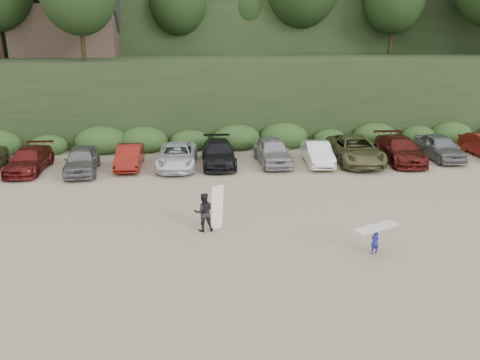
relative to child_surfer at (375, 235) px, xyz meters
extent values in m
plane|color=tan|center=(-4.29, 2.64, -0.75)|extent=(120.00, 120.00, 0.00)
cube|color=black|center=(-4.29, 24.64, 2.25)|extent=(80.00, 14.00, 6.00)
cube|color=black|center=(-4.29, 42.64, 7.25)|extent=(90.00, 30.00, 16.00)
cube|color=#2B491E|center=(-4.84, 17.14, -0.15)|extent=(46.20, 2.00, 1.20)
cube|color=brown|center=(-16.29, 26.64, 7.25)|extent=(8.00, 6.00, 4.00)
imported|color=#5B1514|center=(-16.31, 12.89, -0.06)|extent=(2.10, 4.84, 1.39)
imported|color=slate|center=(-13.12, 12.25, 0.02)|extent=(2.17, 4.64, 1.54)
imported|color=maroon|center=(-10.43, 12.99, -0.07)|extent=(1.53, 4.19, 1.37)
imported|color=silver|center=(-7.54, 12.74, -0.04)|extent=(2.68, 5.25, 1.42)
imported|color=black|center=(-4.95, 12.98, -0.01)|extent=(2.20, 5.14, 1.48)
imported|color=#9C9CA0|center=(-1.54, 12.82, 0.06)|extent=(2.04, 4.84, 1.63)
imported|color=white|center=(1.24, 12.29, -0.05)|extent=(1.82, 4.38, 1.41)
imported|color=brown|center=(3.77, 12.51, 0.06)|extent=(3.02, 6.00, 1.63)
imported|color=#501412|center=(6.67, 12.35, 0.02)|extent=(2.55, 5.48, 1.55)
imported|color=slate|center=(9.56, 12.68, 0.04)|extent=(1.96, 4.67, 1.58)
imported|color=navy|center=(0.00, 0.00, -0.25)|extent=(0.42, 0.33, 1.01)
cube|color=beige|center=(0.00, 0.00, 0.32)|extent=(1.90, 1.20, 0.07)
imported|color=black|center=(-6.33, 2.90, 0.09)|extent=(0.88, 0.71, 1.68)
cube|color=white|center=(-5.77, 2.95, 0.24)|extent=(0.63, 0.50, 1.98)
camera|label=1|loc=(-6.98, -15.37, 7.39)|focal=35.00mm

